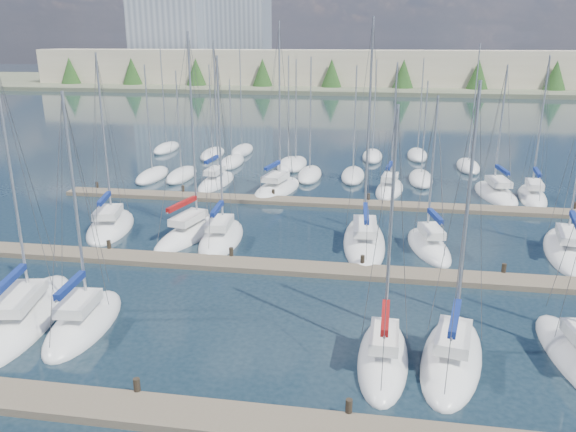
# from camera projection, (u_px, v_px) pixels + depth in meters

# --- Properties ---
(ground) EXTENTS (400.00, 400.00, 0.00)m
(ground) POSITION_uv_depth(u_px,v_px,m) (343.00, 141.00, 74.47)
(ground) COLOR #1B2B36
(ground) RESTS_ON ground
(dock_near) EXTENTS (44.00, 1.93, 1.10)m
(dock_near) POSITION_uv_depth(u_px,v_px,m) (234.00, 420.00, 19.88)
(dock_near) COLOR #6B5E4C
(dock_near) RESTS_ON ground
(dock_mid) EXTENTS (44.00, 1.93, 1.10)m
(dock_mid) POSITION_uv_depth(u_px,v_px,m) (293.00, 268.00, 33.05)
(dock_mid) COLOR #6B5E4C
(dock_mid) RESTS_ON ground
(dock_far) EXTENTS (44.00, 1.93, 1.10)m
(dock_far) POSITION_uv_depth(u_px,v_px,m) (319.00, 202.00, 46.22)
(dock_far) COLOR #6B5E4C
(dock_far) RESTS_ON ground
(sailboat_l) EXTENTS (3.48, 6.98, 10.51)m
(sailboat_l) POSITION_uv_depth(u_px,v_px,m) (429.00, 246.00, 36.37)
(sailboat_l) COLOR white
(sailboat_l) RESTS_ON ground
(sailboat_r) EXTENTS (2.99, 7.72, 12.51)m
(sailboat_r) POSITION_uv_depth(u_px,v_px,m) (532.00, 197.00, 47.75)
(sailboat_r) COLOR white
(sailboat_r) RESTS_ON ground
(sailboat_e) EXTENTS (3.90, 7.99, 12.35)m
(sailboat_e) POSITION_uv_depth(u_px,v_px,m) (452.00, 357.00, 23.77)
(sailboat_e) COLOR white
(sailboat_e) RESTS_ON ground
(sailboat_p) EXTENTS (3.24, 7.08, 11.86)m
(sailboat_p) POSITION_uv_depth(u_px,v_px,m) (390.00, 189.00, 50.13)
(sailboat_p) COLOR white
(sailboat_p) RESTS_ON ground
(sailboat_m) EXTENTS (4.20, 9.19, 12.32)m
(sailboat_m) POSITION_uv_depth(u_px,v_px,m) (567.00, 250.00, 35.75)
(sailboat_m) COLOR white
(sailboat_m) RESTS_ON ground
(sailboat_b) EXTENTS (4.90, 10.09, 13.18)m
(sailboat_b) POSITION_uv_depth(u_px,v_px,m) (25.00, 316.00, 27.29)
(sailboat_b) COLOR white
(sailboat_b) RESTS_ON ground
(sailboat_k) EXTENTS (3.25, 10.24, 15.10)m
(sailboat_k) POSITION_uv_depth(u_px,v_px,m) (364.00, 241.00, 37.36)
(sailboat_k) COLOR white
(sailboat_k) RESTS_ON ground
(sailboat_o) EXTENTS (4.55, 8.59, 15.18)m
(sailboat_o) POSITION_uv_depth(u_px,v_px,m) (277.00, 189.00, 50.23)
(sailboat_o) COLOR white
(sailboat_o) RESTS_ON ground
(sailboat_h) EXTENTS (4.58, 8.10, 12.92)m
(sailboat_h) POSITION_uv_depth(u_px,v_px,m) (111.00, 226.00, 40.26)
(sailboat_h) COLOR white
(sailboat_h) RESTS_ON ground
(sailboat_n) EXTENTS (2.87, 7.63, 13.60)m
(sailboat_n) POSITION_uv_depth(u_px,v_px,m) (216.00, 182.00, 52.58)
(sailboat_n) COLOR white
(sailboat_n) RESTS_ON ground
(sailboat_c) EXTENTS (3.12, 7.02, 11.68)m
(sailboat_c) POSITION_uv_depth(u_px,v_px,m) (84.00, 323.00, 26.65)
(sailboat_c) COLOR white
(sailboat_c) RESTS_ON ground
(sailboat_i) EXTENTS (4.33, 9.07, 14.23)m
(sailboat_i) POSITION_uv_depth(u_px,v_px,m) (192.00, 232.00, 39.04)
(sailboat_i) COLOR white
(sailboat_i) RESTS_ON ground
(sailboat_j) EXTENTS (3.08, 7.68, 12.79)m
(sailboat_j) POSITION_uv_depth(u_px,v_px,m) (221.00, 238.00, 37.95)
(sailboat_j) COLOR white
(sailboat_j) RESTS_ON ground
(sailboat_d) EXTENTS (2.33, 6.86, 11.46)m
(sailboat_d) POSITION_uv_depth(u_px,v_px,m) (383.00, 357.00, 23.74)
(sailboat_d) COLOR white
(sailboat_d) RESTS_ON ground
(sailboat_q) EXTENTS (3.77, 8.32, 11.74)m
(sailboat_q) POSITION_uv_depth(u_px,v_px,m) (496.00, 194.00, 48.68)
(sailboat_q) COLOR white
(sailboat_q) RESTS_ON ground
(distant_boats) EXTENTS (36.93, 20.75, 13.30)m
(distant_boats) POSITION_uv_depth(u_px,v_px,m) (292.00, 164.00, 59.77)
(distant_boats) COLOR #9EA0A5
(distant_boats) RESTS_ON ground
(shoreline) EXTENTS (400.00, 60.00, 38.00)m
(shoreline) POSITION_uv_depth(u_px,v_px,m) (318.00, 59.00, 158.67)
(shoreline) COLOR #666B51
(shoreline) RESTS_ON ground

